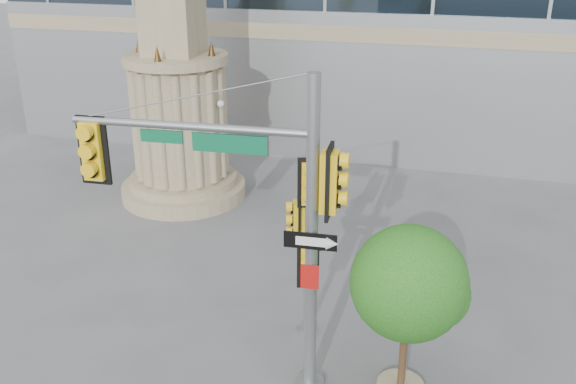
# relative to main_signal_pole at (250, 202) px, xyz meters

# --- Properties ---
(ground) EXTENTS (120.00, 120.00, 0.00)m
(ground) POSITION_rel_main_signal_pole_xyz_m (0.49, -0.03, -4.15)
(ground) COLOR #545456
(ground) RESTS_ON ground
(monument) EXTENTS (4.40, 4.40, 16.60)m
(monument) POSITION_rel_main_signal_pole_xyz_m (-5.51, 8.97, 1.36)
(monument) COLOR gray
(monument) RESTS_ON ground
(main_signal_pole) EXTENTS (5.21, 0.72, 6.70)m
(main_signal_pole) POSITION_rel_main_signal_pole_xyz_m (0.00, 0.00, 0.00)
(main_signal_pole) COLOR slate
(main_signal_pole) RESTS_ON ground
(secondary_signal_pole) EXTENTS (0.85, 0.61, 4.58)m
(secondary_signal_pole) POSITION_rel_main_signal_pole_xyz_m (0.67, 1.86, -1.47)
(secondary_signal_pole) COLOR slate
(secondary_signal_pole) RESTS_ON ground
(street_tree) EXTENTS (2.39, 2.34, 3.73)m
(street_tree) POSITION_rel_main_signal_pole_xyz_m (3.13, 0.50, -1.70)
(street_tree) COLOR gray
(street_tree) RESTS_ON ground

